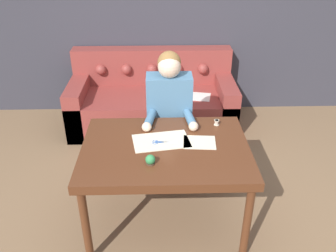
{
  "coord_description": "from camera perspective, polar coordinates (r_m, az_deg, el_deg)",
  "views": [
    {
      "loc": [
        -0.16,
        -2.31,
        2.22
      ],
      "look_at": [
        -0.09,
        0.1,
        0.85
      ],
      "focal_mm": 38.0,
      "sensor_mm": 36.0,
      "label": 1
    }
  ],
  "objects": [
    {
      "name": "pattern_paper_offcut",
      "position": [
        2.76,
        5.08,
        -2.62
      ],
      "size": [
        0.26,
        0.22,
        0.0
      ],
      "color": "beige",
      "rests_on": "dining_table"
    },
    {
      "name": "pattern_paper_main",
      "position": [
        2.77,
        -1.11,
        -2.42
      ],
      "size": [
        0.47,
        0.34,
        0.0
      ],
      "color": "beige",
      "rests_on": "dining_table"
    },
    {
      "name": "ground_plane",
      "position": [
        3.21,
        1.74,
        -14.22
      ],
      "size": [
        16.0,
        16.0,
        0.0
      ],
      "primitive_type": "plane",
      "color": "#846647"
    },
    {
      "name": "dining_table",
      "position": [
        2.75,
        -0.41,
        -4.61
      ],
      "size": [
        1.28,
        0.93,
        0.75
      ],
      "color": "#562D19",
      "rests_on": "ground_plane"
    },
    {
      "name": "person",
      "position": [
        3.27,
        0.19,
        1.02
      ],
      "size": [
        0.46,
        0.55,
        1.3
      ],
      "color": "#33281E",
      "rests_on": "ground_plane"
    },
    {
      "name": "couch",
      "position": [
        4.44,
        -2.49,
        4.08
      ],
      "size": [
        1.98,
        0.91,
        0.89
      ],
      "color": "brown",
      "rests_on": "ground_plane"
    },
    {
      "name": "wall_back",
      "position": [
        4.55,
        0.49,
        17.9
      ],
      "size": [
        8.0,
        0.06,
        2.6
      ],
      "color": "#383842",
      "rests_on": "ground_plane"
    },
    {
      "name": "scissors",
      "position": [
        2.75,
        -1.22,
        -2.63
      ],
      "size": [
        0.2,
        0.07,
        0.01
      ],
      "color": "silver",
      "rests_on": "dining_table"
    },
    {
      "name": "thread_spool",
      "position": [
        3.01,
        7.8,
        0.56
      ],
      "size": [
        0.04,
        0.04,
        0.05
      ],
      "color": "beige",
      "rests_on": "dining_table"
    },
    {
      "name": "pin_cushion",
      "position": [
        2.51,
        -2.86,
        -5.46
      ],
      "size": [
        0.07,
        0.07,
        0.07
      ],
      "color": "#4C3828",
      "rests_on": "dining_table"
    }
  ]
}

